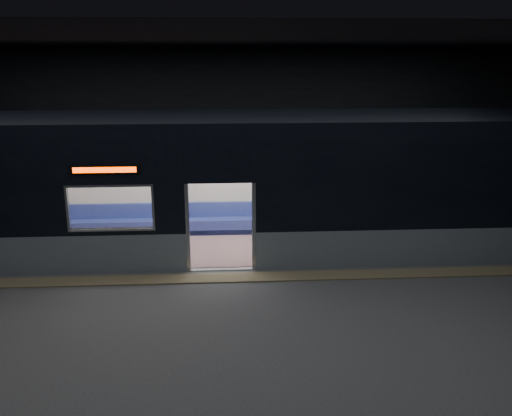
{
  "coord_description": "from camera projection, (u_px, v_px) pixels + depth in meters",
  "views": [
    {
      "loc": [
        0.08,
        -10.5,
        4.8
      ],
      "look_at": [
        0.87,
        2.3,
        1.1
      ],
      "focal_mm": 38.0,
      "sensor_mm": 36.0,
      "label": 1
    }
  ],
  "objects": [
    {
      "name": "handbag",
      "position": [
        335.0,
        211.0,
        14.54
      ],
      "size": [
        0.3,
        0.26,
        0.15
      ],
      "primitive_type": "cube",
      "rotation": [
        0.0,
        0.0,
        -0.04
      ],
      "color": "black",
      "rests_on": "passenger"
    },
    {
      "name": "metro_car",
      "position": [
        220.0,
        177.0,
        13.33
      ],
      "size": [
        18.0,
        3.04,
        3.35
      ],
      "color": "gray",
      "rests_on": "station_floor"
    },
    {
      "name": "station_envelope",
      "position": [
        218.0,
        114.0,
        10.38
      ],
      "size": [
        24.0,
        14.0,
        5.0
      ],
      "color": "black",
      "rests_on": "station_floor"
    },
    {
      "name": "tactile_strip",
      "position": [
        222.0,
        278.0,
        11.92
      ],
      "size": [
        22.8,
        0.5,
        0.03
      ],
      "primitive_type": "cube",
      "color": "#8C7F59",
      "rests_on": "station_floor"
    },
    {
      "name": "transit_map",
      "position": [
        302.0,
        179.0,
        14.82
      ],
      "size": [
        0.92,
        0.03,
        0.6
      ],
      "primitive_type": "cube",
      "color": "white",
      "rests_on": "metro_car"
    },
    {
      "name": "passenger",
      "position": [
        333.0,
        203.0,
        14.74
      ],
      "size": [
        0.5,
        0.8,
        1.49
      ],
      "rotation": [
        0.0,
        0.0,
        0.2
      ],
      "color": "black",
      "rests_on": "metro_car"
    },
    {
      "name": "station_floor",
      "position": [
        222.0,
        289.0,
        11.4
      ],
      "size": [
        24.0,
        14.0,
        0.01
      ],
      "primitive_type": "cube",
      "color": "#47494C",
      "rests_on": "ground"
    }
  ]
}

